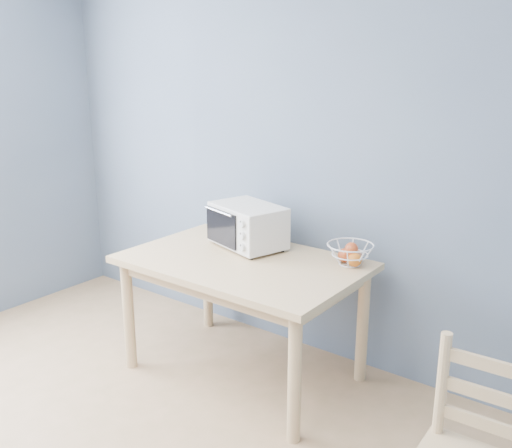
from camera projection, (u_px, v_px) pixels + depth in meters
The scene contains 3 objects.
dining_table at pixel (243, 276), 3.40m from camera, with size 1.40×0.90×0.75m.
toaster_oven at pixel (246, 225), 3.58m from camera, with size 0.54×0.44×0.27m.
fruit_basket at pixel (351, 253), 3.27m from camera, with size 0.36×0.36×0.14m.
Camera 1 is at (2.05, -0.80, 1.88)m, focal length 40.00 mm.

